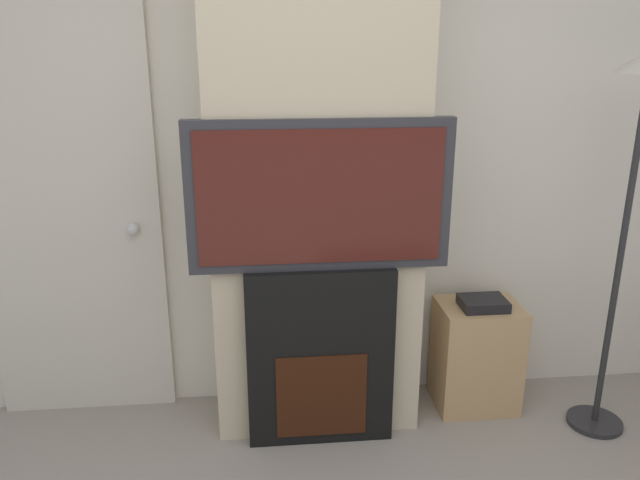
{
  "coord_description": "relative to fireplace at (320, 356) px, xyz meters",
  "views": [
    {
      "loc": [
        -0.26,
        -0.96,
        1.82
      ],
      "look_at": [
        0.0,
        1.6,
        0.99
      ],
      "focal_mm": 35.0,
      "sensor_mm": 36.0,
      "label": 1
    }
  ],
  "objects": [
    {
      "name": "chimney_breast",
      "position": [
        0.0,
        0.2,
        0.92
      ],
      "size": [
        0.96,
        0.4,
        2.7
      ],
      "color": "beige",
      "rests_on": "ground_plane"
    },
    {
      "name": "media_stand",
      "position": [
        0.82,
        0.19,
        -0.14
      ],
      "size": [
        0.4,
        0.31,
        0.61
      ],
      "color": "tan",
      "rests_on": "ground_plane"
    },
    {
      "name": "wall_back",
      "position": [
        0.0,
        0.43,
        0.92
      ],
      "size": [
        6.0,
        0.06,
        2.7
      ],
      "color": "silver",
      "rests_on": "ground_plane"
    },
    {
      "name": "television",
      "position": [
        0.0,
        -0.0,
        0.76
      ],
      "size": [
        1.13,
        0.07,
        0.65
      ],
      "color": "#2D2D33",
      "rests_on": "fireplace"
    },
    {
      "name": "floor_lamp",
      "position": [
        1.36,
        -0.05,
        0.94
      ],
      "size": [
        0.29,
        0.29,
        1.79
      ],
      "color": "#262628",
      "rests_on": "ground_plane"
    },
    {
      "name": "entry_door",
      "position": [
        -1.15,
        0.37,
        0.58
      ],
      "size": [
        0.85,
        0.09,
        2.01
      ],
      "color": "beige",
      "rests_on": "ground_plane"
    },
    {
      "name": "fireplace",
      "position": [
        0.0,
        0.0,
        0.0
      ],
      "size": [
        0.67,
        0.15,
        0.86
      ],
      "color": "black",
      "rests_on": "ground_plane"
    }
  ]
}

